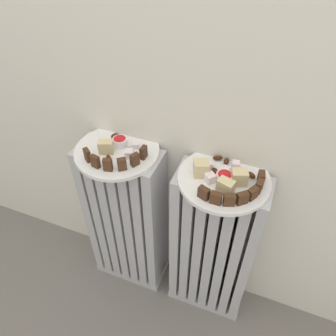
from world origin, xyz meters
name	(u,v)px	position (x,y,z in m)	size (l,w,h in m)	color
radiator_left	(127,221)	(-0.17, 0.28, 0.33)	(0.29, 0.13, 0.68)	#B2B2B7
radiator_right	(213,249)	(0.17, 0.28, 0.33)	(0.29, 0.13, 0.68)	#B2B2B7
plate_left	(117,151)	(-0.17, 0.28, 0.68)	(0.26, 0.26, 0.01)	white
plate_right	(224,179)	(0.17, 0.28, 0.68)	(0.26, 0.26, 0.01)	white
dark_cake_slice_left_0	(87,155)	(-0.22, 0.21, 0.71)	(0.03, 0.01, 0.04)	#472B19
dark_cake_slice_left_1	(95,162)	(-0.19, 0.19, 0.71)	(0.03, 0.01, 0.04)	#472B19
dark_cake_slice_left_2	(108,165)	(-0.15, 0.19, 0.71)	(0.03, 0.01, 0.04)	#472B19
dark_cake_slice_left_3	(122,164)	(-0.11, 0.21, 0.71)	(0.03, 0.01, 0.04)	#472B19
dark_cake_slice_left_4	(135,160)	(-0.09, 0.24, 0.71)	(0.03, 0.01, 0.04)	#472B19
dark_cake_slice_left_5	(144,152)	(-0.08, 0.28, 0.71)	(0.03, 0.01, 0.04)	#472B19
marble_cake_slice_left_0	(106,147)	(-0.19, 0.26, 0.71)	(0.04, 0.03, 0.04)	beige
turkish_delight_left_0	(129,154)	(-0.12, 0.26, 0.70)	(0.02, 0.02, 0.02)	white
turkish_delight_left_1	(136,146)	(-0.12, 0.31, 0.70)	(0.02, 0.02, 0.02)	white
medjool_date_left_0	(115,136)	(-0.20, 0.33, 0.70)	(0.03, 0.02, 0.02)	#3D1E0F
medjool_date_left_1	(108,158)	(-0.17, 0.23, 0.70)	(0.03, 0.01, 0.01)	#3D1E0F
jam_bowl_left	(120,141)	(-0.17, 0.30, 0.70)	(0.05, 0.05, 0.03)	white
dark_cake_slice_right_0	(204,193)	(0.14, 0.19, 0.71)	(0.03, 0.02, 0.03)	#472B19
dark_cake_slice_right_1	(216,198)	(0.17, 0.18, 0.71)	(0.03, 0.02, 0.03)	#472B19
dark_cake_slice_right_2	(229,200)	(0.20, 0.19, 0.71)	(0.03, 0.02, 0.03)	#472B19
dark_cake_slice_right_3	(242,198)	(0.23, 0.21, 0.71)	(0.03, 0.02, 0.03)	#472B19
dark_cake_slice_right_4	(253,193)	(0.26, 0.23, 0.71)	(0.03, 0.02, 0.03)	#472B19
dark_cake_slice_right_5	(259,186)	(0.27, 0.26, 0.71)	(0.03, 0.02, 0.03)	#472B19
dark_cake_slice_right_6	(261,178)	(0.27, 0.30, 0.71)	(0.03, 0.02, 0.03)	#472B19
marble_cake_slice_right_0	(201,168)	(0.10, 0.27, 0.71)	(0.04, 0.04, 0.05)	beige
marble_cake_slice_right_1	(225,186)	(0.18, 0.23, 0.71)	(0.04, 0.03, 0.04)	beige
marble_cake_slice_right_2	(239,177)	(0.21, 0.27, 0.71)	(0.04, 0.03, 0.05)	beige
turkish_delight_right_0	(226,171)	(0.17, 0.30, 0.70)	(0.02, 0.02, 0.02)	white
turkish_delight_right_1	(208,166)	(0.12, 0.30, 0.70)	(0.02, 0.02, 0.02)	white
turkish_delight_right_2	(210,178)	(0.14, 0.25, 0.70)	(0.03, 0.03, 0.03)	white
turkish_delight_right_3	(236,165)	(0.19, 0.33, 0.70)	(0.02, 0.02, 0.02)	white
medjool_date_right_0	(251,175)	(0.24, 0.31, 0.70)	(0.03, 0.02, 0.02)	#3D1E0F
medjool_date_right_1	(218,158)	(0.13, 0.35, 0.70)	(0.03, 0.01, 0.01)	#3D1E0F
medjool_date_right_2	(226,161)	(0.16, 0.34, 0.70)	(0.02, 0.02, 0.01)	#3D1E0F
medjool_date_right_3	(215,171)	(0.14, 0.29, 0.70)	(0.02, 0.02, 0.02)	#3D1E0F
jam_bowl_right	(224,177)	(0.17, 0.27, 0.70)	(0.05, 0.05, 0.02)	white
fork	(131,154)	(-0.12, 0.27, 0.69)	(0.06, 0.09, 0.00)	#B7B7BC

